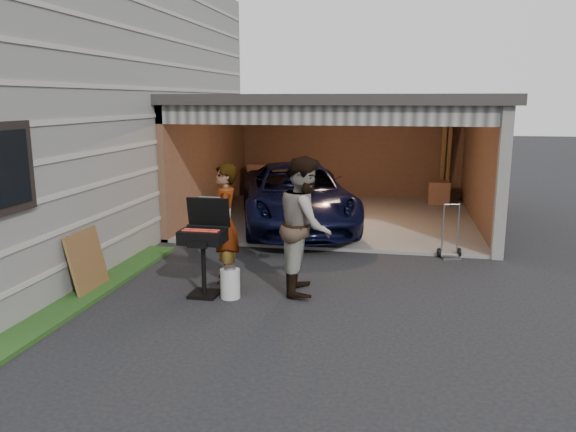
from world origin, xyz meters
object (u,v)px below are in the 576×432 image
bbq_grill (204,240)px  woman (224,224)px  man (305,225)px  propane_tank (230,284)px  plywood_panel (87,262)px  hand_truck (450,247)px  minivan (296,198)px

bbq_grill → woman: bearing=81.6°
woman → man: (1.30, -0.22, 0.08)m
propane_tank → plywood_panel: plywood_panel is taller
woman → plywood_panel: size_ratio=1.99×
man → hand_truck: size_ratio=2.03×
woman → plywood_panel: bearing=-80.9°
propane_tank → hand_truck: bearing=40.1°
minivan → man: (0.86, -4.00, 0.33)m
woman → man: bearing=64.1°
bbq_grill → minivan: bearing=83.0°
bbq_grill → propane_tank: (0.40, -0.05, -0.62)m
minivan → bbq_grill: bbq_grill is taller
minivan → propane_tank: bearing=-107.9°
hand_truck → bbq_grill: bearing=-157.2°
plywood_panel → minivan: bearing=63.9°
woman → hand_truck: 4.18m
bbq_grill → hand_truck: size_ratio=1.41×
man → bbq_grill: (-1.40, -0.46, -0.17)m
minivan → bbq_grill: (-0.54, -4.46, 0.15)m
minivan → hand_truck: (3.13, -1.73, -0.49)m
plywood_panel → man: bearing=11.9°
bbq_grill → plywood_panel: (-1.74, -0.20, -0.37)m
woman → hand_truck: bearing=103.4°
minivan → hand_truck: bearing=-45.0°
hand_truck → minivan: bearing=137.3°
woman → hand_truck: size_ratio=1.86×
man → hand_truck: bearing=-52.6°
woman → propane_tank: (0.30, -0.72, -0.71)m
man → plywood_panel: 3.26m
woman → hand_truck: (3.58, 2.04, -0.73)m
minivan → man: 4.10m
propane_tank → woman: bearing=112.3°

